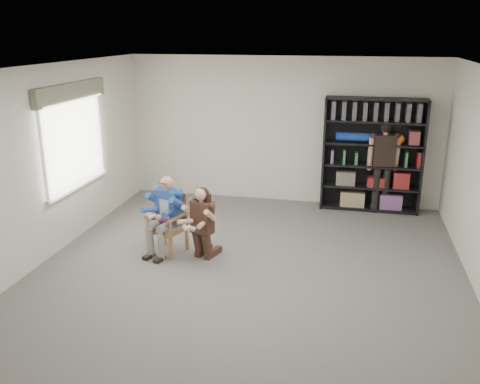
% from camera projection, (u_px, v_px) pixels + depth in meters
% --- Properties ---
extents(room_shell, '(6.00, 7.00, 2.80)m').
position_uv_depth(room_shell, '(245.00, 181.00, 6.52)').
color(room_shell, white).
rests_on(room_shell, ground).
extents(floor, '(6.00, 7.00, 0.01)m').
position_uv_depth(floor, '(245.00, 279.00, 6.94)').
color(floor, '#5E5C58').
rests_on(floor, ground).
extents(window_left, '(0.16, 2.00, 1.75)m').
position_uv_depth(window_left, '(75.00, 138.00, 7.98)').
color(window_left, white).
rests_on(window_left, room_shell).
extents(armchair, '(0.67, 0.66, 0.93)m').
position_uv_depth(armchair, '(167.00, 224.00, 7.66)').
color(armchair, '#AF653B').
rests_on(armchair, floor).
extents(seated_man, '(0.72, 0.85, 1.21)m').
position_uv_depth(seated_man, '(166.00, 215.00, 7.61)').
color(seated_man, '#2A518F').
rests_on(seated_man, floor).
extents(kneeling_woman, '(0.67, 0.85, 1.10)m').
position_uv_depth(kneeling_woman, '(201.00, 224.00, 7.40)').
color(kneeling_woman, '#3C221B').
rests_on(kneeling_woman, floor).
extents(bookshelf, '(1.80, 0.38, 2.10)m').
position_uv_depth(bookshelf, '(372.00, 155.00, 9.33)').
color(bookshelf, black).
rests_on(bookshelf, floor).
extents(standing_man, '(0.56, 0.36, 1.72)m').
position_uv_depth(standing_man, '(383.00, 167.00, 9.25)').
color(standing_man, black).
rests_on(standing_man, floor).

